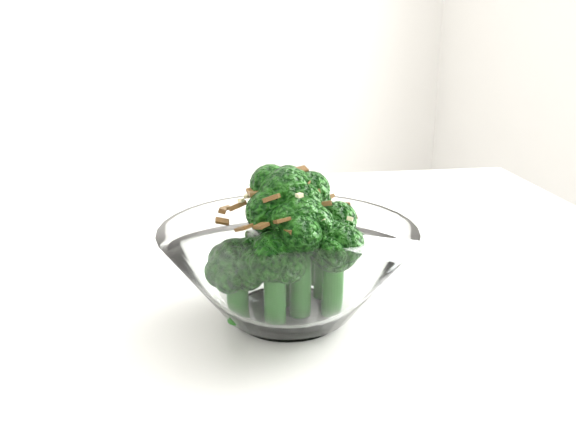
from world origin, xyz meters
name	(u,v)px	position (x,y,z in m)	size (l,w,h in m)	color
table	(44,377)	(0.04, 0.00, 0.68)	(1.37, 1.10, 0.75)	white
broccoli_dish	(289,263)	(0.22, -0.10, 0.80)	(0.20, 0.20, 0.12)	white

